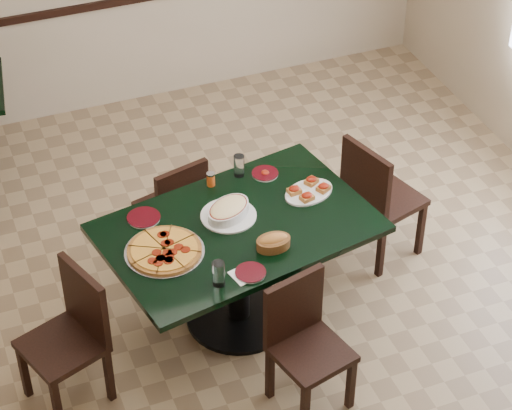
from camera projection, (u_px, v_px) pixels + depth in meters
name	position (u px, v px, depth m)	size (l,w,h in m)	color
floor	(256.00, 316.00, 6.29)	(5.50, 5.50, 0.00)	#89724F
room_shell	(301.00, 3.00, 7.12)	(5.50, 5.50, 5.50)	white
main_table	(238.00, 249.00, 5.93)	(1.72, 1.28, 0.75)	black
chair_far	(176.00, 206.00, 6.45)	(0.45, 0.45, 0.80)	black
chair_near	(303.00, 337.00, 5.51)	(0.47, 0.47, 0.83)	black
chair_right	(376.00, 195.00, 6.44)	(0.53, 0.53, 0.91)	black
chair_left	(73.00, 331.00, 5.52)	(0.52, 0.52, 0.87)	black
pepperoni_pizza	(164.00, 250.00, 5.62)	(0.46, 0.46, 0.04)	#B4B3BA
lasagna_casserole	(228.00, 210.00, 5.85)	(0.36, 0.33, 0.09)	silver
bread_basket	(273.00, 242.00, 5.64)	(0.20, 0.14, 0.09)	brown
bruschetta_platter	(309.00, 190.00, 6.04)	(0.38, 0.32, 0.05)	silver
side_plate_near	(251.00, 273.00, 5.48)	(0.17, 0.17, 0.02)	silver
side_plate_far_r	(265.00, 173.00, 6.20)	(0.17, 0.17, 0.03)	silver
side_plate_far_l	(144.00, 218.00, 5.86)	(0.20, 0.20, 0.02)	silver
napkin_setting	(245.00, 274.00, 5.48)	(0.16, 0.16, 0.01)	white
water_glass_a	(239.00, 166.00, 6.16)	(0.07, 0.07, 0.14)	silver
water_glass_b	(219.00, 274.00, 5.38)	(0.07, 0.07, 0.15)	silver
pepper_shaker	(211.00, 179.00, 6.09)	(0.05, 0.05, 0.09)	#D05716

